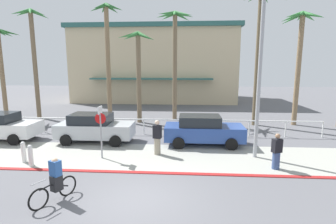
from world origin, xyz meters
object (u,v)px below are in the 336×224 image
Objects in this scene: stop_sign_bike_lane at (101,125)px; pedestrian_1 at (276,153)px; palm_tree_0 at (0,52)px; streetlight_curb at (261,70)px; cyclist_black_0 at (55,181)px; pedestrian_0 at (157,139)px; palm_tree_3 at (138,56)px; bollard_1 at (31,155)px; palm_tree_5 at (260,34)px; palm_tree_4 at (175,39)px; car_silver_1 at (95,128)px; palm_tree_2 at (107,41)px; palm_tree_1 at (33,43)px; car_blue_2 at (203,130)px; bollard_0 at (24,152)px; palm_tree_6 at (300,40)px.

stop_sign_bike_lane reaches higher than pedestrian_1.
streetlight_curb is at bearing -25.41° from palm_tree_0.
pedestrian_1 reaches higher than cyclist_black_0.
palm_tree_3 is at bearing 106.69° from pedestrian_0.
streetlight_curb is at bearing 9.39° from bollard_1.
bollard_1 is 0.63× the size of pedestrian_1.
bollard_1 is at bearing -142.45° from palm_tree_5.
streetlight_curb is 0.78× the size of palm_tree_5.
palm_tree_4 is 6.47m from palm_tree_5.
pedestrian_1 is (10.80, 0.44, 0.22)m from bollard_1.
palm_tree_2 is at bearing 98.59° from car_silver_1.
palm_tree_4 is 15.53m from cyclist_black_0.
palm_tree_3 is (9.01, -1.25, -1.13)m from palm_tree_1.
pedestrian_0 is (-2.40, -1.86, -0.04)m from car_blue_2.
palm_tree_5 is (11.59, -1.16, 0.33)m from palm_tree_2.
palm_tree_3 is at bearing 177.87° from palm_tree_5.
palm_tree_2 reaches higher than pedestrian_0.
palm_tree_0 is at bearing 178.51° from palm_tree_2.
streetlight_curb is 0.83× the size of palm_tree_1.
pedestrian_1 is at bearing -50.32° from palm_tree_3.
palm_tree_0 is at bearing -176.55° from palm_tree_1.
pedestrian_0 is (-4.83, 0.29, -3.44)m from streetlight_curb.
car_silver_1 is (7.39, -6.92, -5.48)m from palm_tree_1.
pedestrian_0 is at bearing -38.26° from palm_tree_1.
palm_tree_2 is (9.28, -0.24, 0.80)m from palm_tree_0.
stop_sign_bike_lane is at bearing -48.04° from palm_tree_1.
bollard_0 is 9.13m from car_blue_2.
palm_tree_2 is at bearing 98.71° from cyclist_black_0.
streetlight_curb is 9.49m from palm_tree_6.
bollard_0 is 0.63× the size of pedestrian_1.
palm_tree_4 is (2.77, 1.47, 1.35)m from palm_tree_3.
palm_tree_1 is 17.11m from cyclist_black_0.
palm_tree_1 is (2.87, 0.17, 0.75)m from palm_tree_0.
palm_tree_2 is 0.96× the size of palm_tree_5.
bollard_1 is 0.23× the size of car_blue_2.
palm_tree_5 is at bearing -2.13° from palm_tree_3.
bollard_1 is 0.60× the size of cyclist_black_0.
car_silver_1 is 2.76× the size of pedestrian_1.
pedestrian_1 is (7.65, -9.22, -4.48)m from palm_tree_3.
palm_tree_5 is 13.24m from car_silver_1.
bollard_0 is 0.56× the size of pedestrian_0.
bollard_1 is 8.75m from car_blue_2.
stop_sign_bike_lane is 15.57m from palm_tree_6.
streetlight_curb is at bearing -103.62° from palm_tree_5.
palm_tree_5 is at bearing 26.75° from car_silver_1.
palm_tree_6 is at bearing 64.80° from pedestrian_1.
bollard_1 is at bearing -159.95° from pedestrian_0.
palm_tree_5 reaches higher than palm_tree_6.
pedestrian_0 is (4.90, -8.50, -5.56)m from palm_tree_2.
streetlight_curb is at bearing 30.67° from cyclist_black_0.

